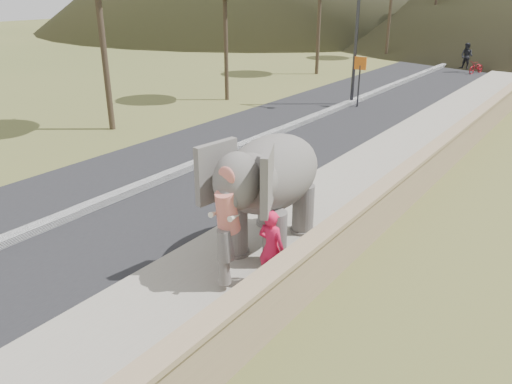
# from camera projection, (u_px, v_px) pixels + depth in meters

# --- Properties ---
(ground) EXTENTS (160.00, 160.00, 0.00)m
(ground) POSITION_uv_depth(u_px,v_px,m) (216.00, 286.00, 9.86)
(ground) COLOR olive
(ground) RESTS_ON ground
(road) EXTENTS (7.00, 120.00, 0.03)m
(road) POSITION_uv_depth(u_px,v_px,m) (280.00, 133.00, 20.06)
(road) COLOR black
(road) RESTS_ON ground
(median) EXTENTS (0.35, 120.00, 0.22)m
(median) POSITION_uv_depth(u_px,v_px,m) (280.00, 131.00, 20.02)
(median) COLOR black
(median) RESTS_ON ground
(walkway) EXTENTS (3.00, 120.00, 0.15)m
(walkway) POSITION_uv_depth(u_px,v_px,m) (401.00, 154.00, 17.34)
(walkway) COLOR #9E9687
(walkway) RESTS_ON ground
(parapet) EXTENTS (0.30, 120.00, 1.10)m
(parapet) POSITION_uv_depth(u_px,v_px,m) (451.00, 149.00, 16.27)
(parapet) COLOR tan
(parapet) RESTS_ON ground
(lamppost) EXTENTS (1.76, 0.36, 8.00)m
(lamppost) POSITION_uv_depth(u_px,v_px,m) (365.00, 0.00, 22.93)
(lamppost) COLOR #2B2C30
(lamppost) RESTS_ON ground
(signboard) EXTENTS (0.60, 0.08, 2.40)m
(signboard) POSITION_uv_depth(u_px,v_px,m) (360.00, 73.00, 23.78)
(signboard) COLOR #2D2D33
(signboard) RESTS_ON ground
(elephant_and_man) EXTENTS (2.41, 3.82, 2.59)m
(elephant_and_man) POSITION_uv_depth(u_px,v_px,m) (271.00, 190.00, 10.73)
(elephant_and_man) COLOR slate
(elephant_and_man) RESTS_ON ground
(motorcyclist) EXTENTS (1.72, 1.70, 1.97)m
(motorcyclist) POSITION_uv_depth(u_px,v_px,m) (471.00, 61.00, 33.58)
(motorcyclist) COLOR maroon
(motorcyclist) RESTS_ON ground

